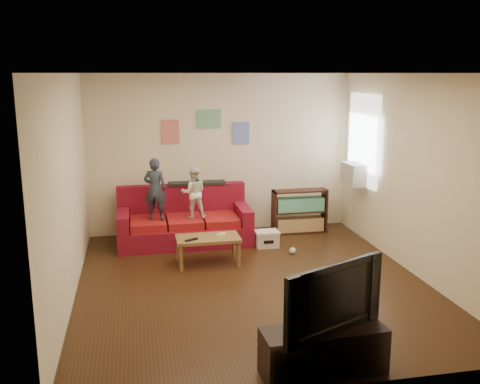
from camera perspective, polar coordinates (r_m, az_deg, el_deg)
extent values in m
cube|color=#36200E|center=(7.16, 1.27, -9.64)|extent=(4.50, 5.00, 0.01)
cube|color=white|center=(6.63, 1.39, 12.59)|extent=(4.50, 5.00, 0.01)
cube|color=beige|center=(9.19, -2.09, 4.08)|extent=(4.50, 0.01, 2.70)
cube|color=beige|center=(4.44, 8.44, -5.29)|extent=(4.50, 0.01, 2.70)
cube|color=beige|center=(6.66, -17.97, 0.23)|extent=(0.01, 5.00, 2.70)
cube|color=beige|center=(7.58, 18.21, 1.65)|extent=(0.01, 5.00, 2.70)
cube|color=maroon|center=(8.74, -5.94, -4.43)|extent=(2.12, 0.95, 0.32)
cube|color=maroon|center=(8.99, -6.24, -0.99)|extent=(2.12, 0.19, 0.58)
cube|color=maroon|center=(8.63, -12.37, -2.87)|extent=(0.19, 0.95, 0.26)
cube|color=maroon|center=(8.80, 0.28, -2.28)|extent=(0.19, 0.95, 0.26)
cube|color=maroon|center=(8.58, -9.78, -3.33)|extent=(0.55, 0.72, 0.13)
cube|color=maroon|center=(8.61, -5.93, -3.16)|extent=(0.55, 0.72, 0.13)
cube|color=maroon|center=(8.68, -2.11, -2.97)|extent=(0.55, 0.72, 0.13)
cube|color=black|center=(8.95, -4.59, 0.97)|extent=(0.95, 0.23, 0.04)
imported|color=#29313E|center=(8.42, -9.04, 0.30)|extent=(0.41, 0.33, 0.98)
imported|color=silver|center=(8.48, -4.97, -0.06)|extent=(0.41, 0.33, 0.82)
cube|color=brown|center=(7.70, -3.44, -4.96)|extent=(0.91, 0.50, 0.05)
cylinder|color=brown|center=(7.53, -6.31, -7.07)|extent=(0.05, 0.05, 0.36)
cylinder|color=brown|center=(7.64, -0.14, -6.71)|extent=(0.05, 0.05, 0.36)
cylinder|color=brown|center=(7.92, -6.57, -6.09)|extent=(0.05, 0.05, 0.36)
cylinder|color=brown|center=(8.02, -0.71, -5.76)|extent=(0.05, 0.05, 0.36)
cube|color=black|center=(7.55, -5.20, -5.09)|extent=(0.20, 0.14, 0.02)
cube|color=white|center=(7.77, -2.03, -4.51)|extent=(0.14, 0.09, 0.03)
cube|color=#33170E|center=(9.16, 3.63, -2.19)|extent=(0.03, 0.28, 0.75)
cube|color=#33170E|center=(9.43, 8.98, -1.89)|extent=(0.03, 0.28, 0.75)
cube|color=#33170E|center=(9.38, 6.29, -4.18)|extent=(0.94, 0.28, 0.03)
cube|color=#33170E|center=(9.20, 6.40, 0.13)|extent=(0.94, 0.28, 0.03)
cube|color=#33170E|center=(9.29, 6.35, -2.04)|extent=(0.88, 0.28, 0.02)
cube|color=olive|center=(9.35, 6.31, -3.43)|extent=(0.82, 0.24, 0.22)
cube|color=#3F8C6D|center=(9.26, 6.37, -1.30)|extent=(0.82, 0.24, 0.22)
cube|color=white|center=(8.98, 13.00, 5.44)|extent=(0.04, 1.08, 1.48)
cube|color=#B7B2A3|center=(9.01, 12.13, 1.90)|extent=(0.28, 0.55, 0.35)
cube|color=#D87266|center=(9.03, -7.45, 6.39)|extent=(0.30, 0.01, 0.40)
cube|color=#72B27F|center=(9.08, -3.36, 7.77)|extent=(0.42, 0.01, 0.32)
cube|color=#727FCC|center=(9.19, 0.08, 6.29)|extent=(0.30, 0.01, 0.38)
cube|color=#F1E3CF|center=(8.55, 2.86, -5.14)|extent=(0.36, 0.27, 0.21)
cube|color=#F1E3CF|center=(8.51, 2.87, -4.32)|extent=(0.37, 0.28, 0.04)
cube|color=black|center=(8.42, 3.09, -5.36)|extent=(0.16, 0.00, 0.05)
cube|color=black|center=(5.16, 8.89, -16.37)|extent=(1.17, 0.44, 0.43)
imported|color=black|center=(4.92, 9.11, -10.81)|extent=(1.10, 0.61, 0.66)
sphere|color=silver|center=(8.25, 5.64, -6.25)|extent=(0.11, 0.11, 0.10)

